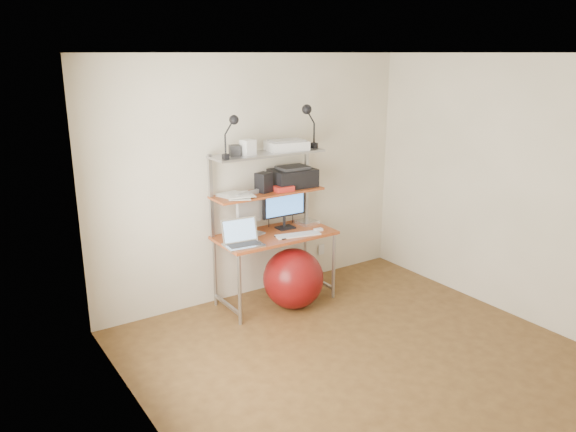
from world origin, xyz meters
The scene contains 20 objects.
room centered at (0.00, 0.00, 1.25)m, with size 3.60×3.60×3.60m.
computer_desk centered at (0.00, 1.50, 0.96)m, with size 1.20×0.60×1.57m.
wall_outlet centered at (0.85, 1.79, 0.30)m, with size 0.08×0.01×0.12m, color silver.
monitor_silver centered at (-0.19, 1.55, 1.00)m, with size 0.42×0.21×0.48m.
monitor_black centered at (0.19, 1.55, 0.99)m, with size 0.50×0.14×0.50m.
laptop centered at (-0.44, 1.33, 0.79)m, with size 0.38×0.32×0.31m.
keyboard centered at (0.16, 1.27, 0.75)m, with size 0.46×0.13×0.01m, color silver.
mouse centered at (0.42, 1.27, 0.75)m, with size 0.09×0.05×0.02m, color silver.
mac_mini centered at (0.47, 1.54, 0.76)m, with size 0.20×0.20×0.04m, color silver.
phone centered at (-0.01, 1.30, 0.75)m, with size 0.07×0.13×0.01m, color black.
printer centered at (0.34, 1.62, 1.25)m, with size 0.47×0.33×0.22m.
nas_cube centered at (-0.04, 1.58, 1.25)m, with size 0.13×0.13×0.20m, color black.
red_box centered at (0.15, 1.50, 1.18)m, with size 0.19×0.13×0.05m, color red.
scanner centered at (0.23, 1.58, 1.60)m, with size 0.44×0.32×0.11m.
box_white centered at (-0.23, 1.54, 1.63)m, with size 0.13×0.11×0.15m, color silver.
box_grey centered at (-0.35, 1.59, 1.60)m, with size 0.10×0.10×0.10m, color #2A2A2D.
clip_lamp_left centered at (-0.44, 1.46, 1.84)m, with size 0.16×0.09×0.40m.
clip_lamp_right centered at (0.46, 1.52, 1.88)m, with size 0.18×0.10×0.45m.
exercise_ball centered at (0.08, 1.23, 0.31)m, with size 0.61×0.61×0.61m, color #690B0B.
paper_stack centered at (-0.36, 1.56, 1.17)m, with size 0.35×0.41×0.03m.
Camera 1 is at (-2.87, -3.13, 2.50)m, focal length 35.00 mm.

